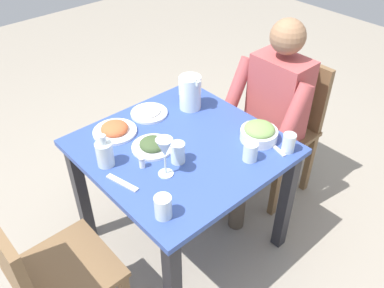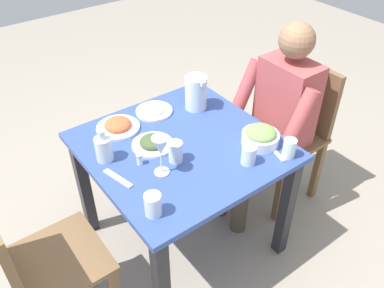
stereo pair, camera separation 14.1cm
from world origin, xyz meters
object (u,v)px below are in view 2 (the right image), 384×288
(plate_dolmas, at_px, (153,143))
(plate_rice_curry, at_px, (118,126))
(dining_table, at_px, (182,162))
(water_pitcher, at_px, (196,92))
(diner_near, at_px, (273,117))
(oil_carafe, at_px, (104,150))
(salad_bowl, at_px, (261,136))
(water_glass_near_left, at_px, (249,155))
(wine_glass, at_px, (161,148))
(chair_far, at_px, (36,264))
(water_glass_far_left, at_px, (176,152))
(chair_near, at_px, (294,126))
(water_glass_near_right, at_px, (153,205))
(plate_yoghurt, at_px, (154,110))
(salt_shaker, at_px, (140,159))
(water_glass_center, at_px, (289,148))

(plate_dolmas, bearing_deg, plate_rice_curry, 15.89)
(dining_table, relative_size, water_pitcher, 4.76)
(dining_table, xyz_separation_m, diner_near, (-0.05, -0.60, 0.06))
(plate_rice_curry, distance_m, oil_carafe, 0.25)
(plate_rice_curry, bearing_deg, water_pitcher, -99.90)
(salad_bowl, xyz_separation_m, water_glass_near_left, (-0.08, 0.15, 0.00))
(plate_dolmas, relative_size, water_glass_near_left, 2.21)
(plate_dolmas, bearing_deg, wine_glass, 159.60)
(chair_far, xyz_separation_m, oil_carafe, (0.20, -0.45, 0.26))
(salad_bowl, bearing_deg, dining_table, 54.83)
(salad_bowl, xyz_separation_m, plate_dolmas, (0.30, 0.44, -0.02))
(wine_glass, relative_size, oil_carafe, 1.19)
(diner_near, bearing_deg, water_glass_far_left, 92.92)
(water_glass_near_left, xyz_separation_m, oil_carafe, (0.42, 0.52, 0.01))
(plate_dolmas, bearing_deg, water_pitcher, -68.12)
(chair_near, relative_size, oil_carafe, 5.42)
(water_glass_near_right, bearing_deg, diner_near, -75.13)
(chair_near, xyz_separation_m, water_glass_far_left, (-0.04, 0.90, 0.26))
(chair_far, distance_m, salad_bowl, 1.16)
(water_glass_near_left, bearing_deg, plate_yoghurt, 11.05)
(oil_carafe, xyz_separation_m, salt_shaker, (-0.13, -0.11, -0.03))
(plate_dolmas, distance_m, oil_carafe, 0.24)
(dining_table, xyz_separation_m, chair_near, (-0.05, -0.81, -0.09))
(water_glass_near_right, bearing_deg, water_pitcher, -49.24)
(chair_near, distance_m, water_glass_center, 0.62)
(chair_near, bearing_deg, dining_table, 86.46)
(wine_glass, bearing_deg, plate_dolmas, -20.40)
(dining_table, distance_m, water_glass_near_left, 0.38)
(water_glass_near_right, bearing_deg, chair_far, 63.94)
(water_pitcher, distance_m, water_glass_center, 0.61)
(water_glass_near_left, bearing_deg, chair_near, -68.72)
(plate_dolmas, relative_size, plate_rice_curry, 0.91)
(water_glass_center, xyz_separation_m, salt_shaker, (0.37, 0.59, -0.02))
(dining_table, xyz_separation_m, chair_far, (-0.08, 0.81, -0.09))
(oil_carafe, bearing_deg, salt_shaker, -138.36)
(plate_rice_curry, relative_size, wine_glass, 1.14)
(plate_rice_curry, bearing_deg, water_glass_far_left, -166.31)
(chair_far, bearing_deg, wine_glass, -93.27)
(water_glass_center, height_order, oil_carafe, oil_carafe)
(plate_dolmas, bearing_deg, chair_near, -97.47)
(chair_near, xyz_separation_m, plate_yoghurt, (0.37, 0.76, 0.22))
(chair_near, xyz_separation_m, water_glass_near_left, (-0.25, 0.64, 0.25))
(diner_near, height_order, salt_shaker, diner_near)
(chair_near, bearing_deg, water_glass_center, 125.78)
(plate_dolmas, distance_m, water_glass_center, 0.65)
(diner_near, height_order, water_pitcher, diner_near)
(chair_near, relative_size, wine_glass, 4.54)
(water_pitcher, xyz_separation_m, wine_glass, (-0.34, 0.45, 0.05))
(plate_dolmas, bearing_deg, water_glass_near_left, -142.16)
(chair_near, bearing_deg, oil_carafe, 81.65)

